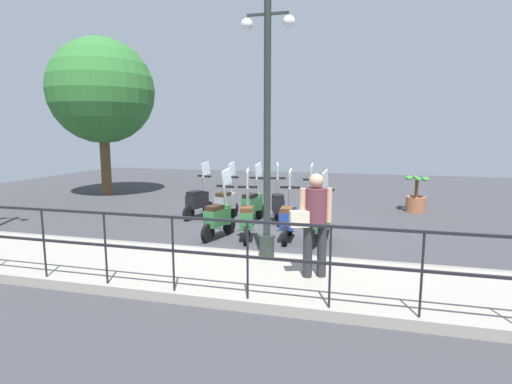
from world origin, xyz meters
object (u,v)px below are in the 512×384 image
Objects in this scene: scooter_near_3 at (219,217)px; scooter_far_3 at (226,202)px; scooter_far_1 at (278,204)px; scooter_far_4 at (198,201)px; tree_large at (102,91)px; pedestrian_with_bag at (314,217)px; scooter_near_1 at (288,219)px; scooter_far_0 at (310,207)px; scooter_far_2 at (253,204)px; scooter_near_2 at (247,218)px; scooter_near_0 at (319,221)px; lamp_post_near at (267,145)px; potted_palm at (416,197)px.

scooter_near_3 is 1.00× the size of scooter_far_3.
scooter_far_1 is 1.00× the size of scooter_far_4.
pedestrian_with_bag is at bearing -129.51° from tree_large.
scooter_near_1 is 1.00× the size of scooter_far_3.
scooter_far_3 is (0.08, 2.24, 0.00)m from scooter_far_0.
scooter_far_4 is at bearing 100.06° from scooter_far_2.
scooter_far_4 is (-2.90, -4.89, -3.30)m from tree_large.
tree_large is 8.89m from scooter_near_2.
scooter_far_3 is at bearing 69.95° from scooter_near_0.
scooter_near_2 is at bearing 105.71° from scooter_near_0.
pedestrian_with_bag is (-0.76, -0.91, -1.05)m from lamp_post_near.
scooter_far_4 is (-2.43, 5.87, 0.04)m from potted_palm.
tree_large is 11.28m from potted_palm.
lamp_post_near is 2.39m from scooter_near_2.
scooter_near_1 is 1.56m from scooter_far_0.
scooter_near_3 is at bearing -127.61° from tree_large.
scooter_near_3 is at bearing 94.79° from scooter_near_1.
scooter_near_1 is (-4.53, -7.66, -3.30)m from tree_large.
scooter_near_1 is 1.00× the size of scooter_far_4.
scooter_far_4 is (1.81, 1.90, 0.00)m from scooter_near_2.
scooter_near_2 is at bearing -116.19° from scooter_far_4.
tree_large is 3.68× the size of scooter_far_3.
scooter_far_1 is (0.11, 0.83, 0.00)m from scooter_far_0.
potted_palm is at bearing -50.19° from scooter_far_4.
scooter_far_3 is at bearing 115.77° from potted_palm.
tree_large is 8.35m from scooter_far_1.
pedestrian_with_bag reaches higher than scooter_near_3.
scooter_near_3 and scooter_far_0 have the same top height.
potted_palm is at bearing -39.90° from scooter_near_1.
scooter_far_0 is (3.24, -0.35, -1.65)m from lamp_post_near.
scooter_near_1 is 1.00× the size of scooter_far_1.
scooter_far_2 is (0.02, 1.49, 0.00)m from scooter_far_0.
tree_large reaches higher than pedestrian_with_bag.
pedestrian_with_bag is 4.56m from scooter_far_2.
scooter_far_1 and scooter_far_2 have the same top height.
pedestrian_with_bag is 1.03× the size of scooter_far_1.
lamp_post_near reaches higher than scooter_far_0.
scooter_near_0 is at bearing -25.11° from lamp_post_near.
scooter_near_0 reaches higher than potted_palm.
tree_large is at bearing 56.87° from scooter_near_1.
scooter_near_0 is 1.00× the size of scooter_near_3.
scooter_near_0 is 3.86m from scooter_far_4.
scooter_far_3 is at bearing -73.84° from scooter_far_4.
potted_palm is (6.53, -2.27, -0.63)m from pedestrian_with_bag.
scooter_near_0 is 2.21m from scooter_near_3.
scooter_far_3 is (1.79, 1.09, 0.00)m from scooter_near_2.
scooter_far_0 and scooter_far_4 have the same top height.
scooter_far_1 is at bearing -112.08° from tree_large.
scooter_near_2 and scooter_far_3 have the same top height.
scooter_far_0 is at bearing -46.77° from scooter_near_2.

